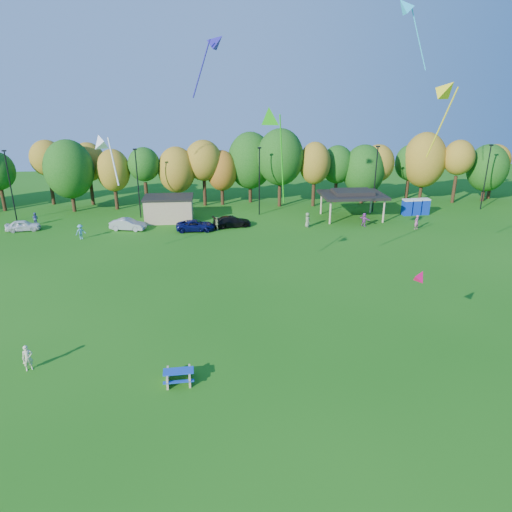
{
  "coord_description": "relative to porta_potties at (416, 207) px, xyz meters",
  "views": [
    {
      "loc": [
        -4.29,
        -20.52,
        16.07
      ],
      "look_at": [
        -1.73,
        6.0,
        6.37
      ],
      "focal_mm": 32.0,
      "sensor_mm": 36.0,
      "label": 1
    }
  ],
  "objects": [
    {
      "name": "lamp_posts",
      "position": [
        -21.3,
        2.06,
        3.8
      ],
      "size": [
        64.5,
        0.25,
        9.09
      ],
      "color": "black",
      "rests_on": "ground"
    },
    {
      "name": "far_person_1",
      "position": [
        -2.84,
        -6.75,
        -0.21
      ],
      "size": [
        0.76,
        0.64,
        1.78
      ],
      "primitive_type": "imported",
      "rotation": [
        0.0,
        0.0,
        3.54
      ],
      "color": "#B15383",
      "rests_on": "ground"
    },
    {
      "name": "far_person_5",
      "position": [
        -15.97,
        -4.59,
        -0.17
      ],
      "size": [
        0.66,
        0.95,
        1.85
      ],
      "primitive_type": "imported",
      "rotation": [
        0.0,
        0.0,
        1.65
      ],
      "color": "#6A7C55",
      "rests_on": "ground"
    },
    {
      "name": "kite_14",
      "position": [
        -9.36,
        -12.51,
        22.28
      ],
      "size": [
        3.92,
        1.64,
        6.52
      ],
      "color": "#28D3FF"
    },
    {
      "name": "far_person_0",
      "position": [
        -42.77,
        -6.91,
        -0.23
      ],
      "size": [
        1.28,
        1.17,
        1.73
      ],
      "primitive_type": "imported",
      "rotation": [
        0.0,
        0.0,
        0.62
      ],
      "color": "#5195B3",
      "rests_on": "ground"
    },
    {
      "name": "car_c",
      "position": [
        -29.77,
        -4.83,
        -0.44
      ],
      "size": [
        4.7,
        2.17,
        1.31
      ],
      "primitive_type": "imported",
      "rotation": [
        0.0,
        0.0,
        1.57
      ],
      "color": "#0C104A",
      "rests_on": "ground"
    },
    {
      "name": "tree_line",
      "position": [
        -24.33,
        7.58,
        4.82
      ],
      "size": [
        93.57,
        10.55,
        11.15
      ],
      "color": "black",
      "rests_on": "ground"
    },
    {
      "name": "car_b",
      "position": [
        -38.02,
        -3.72,
        -0.4
      ],
      "size": [
        4.49,
        2.44,
        1.4
      ],
      "primitive_type": "imported",
      "rotation": [
        0.0,
        0.0,
        1.34
      ],
      "color": "#ADADB2",
      "rests_on": "ground"
    },
    {
      "name": "far_person_3",
      "position": [
        -8.79,
        -4.83,
        -0.24
      ],
      "size": [
        1.26,
        1.62,
        1.71
      ],
      "primitive_type": "imported",
      "rotation": [
        0.0,
        0.0,
        2.12
      ],
      "color": "#943D94",
      "rests_on": "ground"
    },
    {
      "name": "kite_4",
      "position": [
        -26.98,
        -23.89,
        18.1
      ],
      "size": [
        2.74,
        1.48,
        4.45
      ],
      "color": "navy"
    },
    {
      "name": "kite_3",
      "position": [
        -11.15,
        -26.23,
        15.04
      ],
      "size": [
        2.3,
        3.29,
        5.57
      ],
      "color": "yellow"
    },
    {
      "name": "car_d",
      "position": [
        -25.32,
        -3.53,
        -0.41
      ],
      "size": [
        5.03,
        2.73,
        1.38
      ],
      "primitive_type": "imported",
      "rotation": [
        0.0,
        0.0,
        1.74
      ],
      "color": "black",
      "rests_on": "ground"
    },
    {
      "name": "kite_0",
      "position": [
        -15.38,
        -34.26,
        4.54
      ],
      "size": [
        1.3,
        1.22,
        1.05
      ],
      "color": "#EB0D55"
    },
    {
      "name": "far_person_4",
      "position": [
        -50.12,
        -0.06,
        -0.32
      ],
      "size": [
        0.91,
        0.81,
        1.55
      ],
      "primitive_type": "imported",
      "rotation": [
        0.0,
        0.0,
        2.8
      ],
      "color": "#414C8F",
      "rests_on": "ground"
    },
    {
      "name": "pavilion",
      "position": [
        -9.3,
        -0.94,
        2.13
      ],
      "size": [
        8.2,
        6.2,
        3.77
      ],
      "color": "tan",
      "rests_on": "ground"
    },
    {
      "name": "picnic_table",
      "position": [
        -29.92,
        -35.55,
        -0.66
      ],
      "size": [
        1.83,
        1.54,
        0.76
      ],
      "rotation": [
        0.0,
        0.0,
        0.05
      ],
      "color": "tan",
      "rests_on": "ground"
    },
    {
      "name": "ground",
      "position": [
        -23.3,
        -37.94,
        -1.1
      ],
      "size": [
        160.0,
        160.0,
        0.0
      ],
      "primitive_type": "plane",
      "color": "#19600F",
      "rests_on": "ground"
    },
    {
      "name": "porta_potties",
      "position": [
        0.0,
        0.0,
        0.0
      ],
      "size": [
        3.75,
        1.38,
        2.18
      ],
      "color": "#0D2FAC",
      "rests_on": "ground"
    },
    {
      "name": "utility_building",
      "position": [
        -33.3,
        0.06,
        0.54
      ],
      "size": [
        6.3,
        4.3,
        3.25
      ],
      "color": "tan",
      "rests_on": "ground"
    },
    {
      "name": "car_a",
      "position": [
        -50.61,
        -2.85,
        -0.43
      ],
      "size": [
        4.1,
        2.15,
        1.33
      ],
      "primitive_type": "imported",
      "rotation": [
        0.0,
        0.0,
        1.72
      ],
      "color": "white",
      "rests_on": "ground"
    },
    {
      "name": "far_person_2",
      "position": [
        -27.21,
        -4.97,
        -0.24
      ],
      "size": [
        0.61,
        1.07,
        1.71
      ],
      "primitive_type": "imported",
      "rotation": [
        0.0,
        0.0,
        4.91
      ],
      "color": "#798853",
      "rests_on": "ground"
    },
    {
      "name": "kite_flyer",
      "position": [
        -39.09,
        -33.42,
        -0.27
      ],
      "size": [
        0.72,
        0.63,
        1.65
      ],
      "primitive_type": "imported",
      "rotation": [
        0.0,
        0.0,
        0.49
      ],
      "color": "beige",
      "rests_on": "ground"
    },
    {
      "name": "kite_10",
      "position": [
        -34.08,
        -30.06,
        12.13
      ],
      "size": [
        1.51,
        2.06,
        3.4
      ],
      "color": "white"
    },
    {
      "name": "kite_8",
      "position": [
        -23.21,
        -23.81,
        13.26
      ],
      "size": [
        2.13,
        4.41,
        7.48
      ],
      "color": "green"
    }
  ]
}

